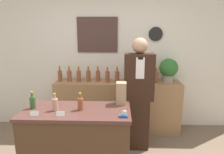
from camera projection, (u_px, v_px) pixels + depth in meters
The scene contains 23 objects.
back_wall at pixel (109, 56), 3.73m from camera, with size 5.20×0.09×2.70m.
back_shelf at pixel (117, 106), 3.66m from camera, with size 2.23×0.43×0.93m.
display_counter at pixel (78, 145), 2.44m from camera, with size 1.27×0.59×0.91m.
shopkeeper at pixel (138, 95), 3.04m from camera, with size 0.43×0.27×1.72m.
potted_plant at pixel (169, 69), 3.50m from camera, with size 0.32×0.32×0.42m.
paper_bag at pixel (121, 93), 2.50m from camera, with size 0.13×0.13×0.28m.
tape_dispenser at pixel (124, 115), 2.13m from camera, with size 0.09×0.06×0.07m.
price_card_left at pixel (34, 113), 2.16m from camera, with size 0.09×0.02×0.06m.
price_card_right at pixel (60, 114), 2.15m from camera, with size 0.09×0.02×0.06m.
counter_bottle_0 at pixel (33, 102), 2.36m from camera, with size 0.07×0.07×0.21m.
counter_bottle_1 at pixel (55, 104), 2.29m from camera, with size 0.07×0.07×0.21m.
counter_bottle_2 at pixel (80, 103), 2.31m from camera, with size 0.07×0.07×0.21m.
shelf_bottle_0 at pixel (60, 75), 3.57m from camera, with size 0.08×0.08×0.28m.
shelf_bottle_1 at pixel (69, 76), 3.56m from camera, with size 0.08×0.08×0.28m.
shelf_bottle_2 at pixel (79, 76), 3.55m from camera, with size 0.08×0.08×0.28m.
shelf_bottle_3 at pixel (88, 76), 3.56m from camera, with size 0.08×0.08×0.28m.
shelf_bottle_4 at pixel (98, 76), 3.56m from camera, with size 0.08×0.08×0.28m.
shelf_bottle_5 at pixel (107, 76), 3.52m from camera, with size 0.08×0.08×0.28m.
shelf_bottle_6 at pixel (117, 76), 3.51m from camera, with size 0.08×0.08×0.28m.
shelf_bottle_7 at pixel (127, 76), 3.53m from camera, with size 0.08×0.08×0.28m.
shelf_bottle_8 at pixel (136, 76), 3.54m from camera, with size 0.08×0.08×0.28m.
shelf_bottle_9 at pixel (146, 76), 3.49m from camera, with size 0.08×0.08×0.28m.
shelf_bottle_10 at pixel (156, 77), 3.49m from camera, with size 0.08×0.08×0.28m.
Camera 1 is at (0.19, -1.72, 1.81)m, focal length 32.00 mm.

